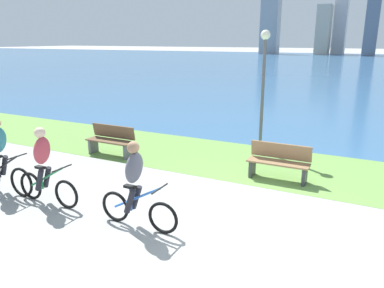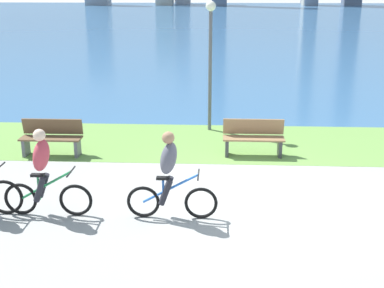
{
  "view_description": "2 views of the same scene",
  "coord_description": "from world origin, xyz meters",
  "px_view_note": "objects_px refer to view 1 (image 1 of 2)",
  "views": [
    {
      "loc": [
        2.24,
        -6.3,
        3.36
      ],
      "look_at": [
        -1.07,
        0.31,
        1.27
      ],
      "focal_mm": 34.71,
      "sensor_mm": 36.0,
      "label": 1
    },
    {
      "loc": [
        -0.64,
        -9.55,
        4.14
      ],
      "look_at": [
        -1.13,
        0.03,
        1.03
      ],
      "focal_mm": 47.24,
      "sensor_mm": 36.0,
      "label": 2
    }
  ],
  "objects_px": {
    "cyclist_trailing": "(44,166)",
    "lamppost_tall": "(264,73)",
    "bench_near_path": "(111,140)",
    "cyclist_distant_rear": "(1,157)",
    "cyclist_lead": "(135,185)",
    "bench_far_along_path": "(279,162)"
  },
  "relations": [
    {
      "from": "cyclist_trailing",
      "to": "lamppost_tall",
      "type": "relative_size",
      "value": 0.46
    },
    {
      "from": "cyclist_trailing",
      "to": "bench_near_path",
      "type": "bearing_deg",
      "value": 105.95
    },
    {
      "from": "cyclist_trailing",
      "to": "cyclist_distant_rear",
      "type": "height_order",
      "value": "cyclist_distant_rear"
    },
    {
      "from": "cyclist_distant_rear",
      "to": "lamppost_tall",
      "type": "relative_size",
      "value": 0.48
    },
    {
      "from": "cyclist_lead",
      "to": "cyclist_trailing",
      "type": "height_order",
      "value": "cyclist_trailing"
    },
    {
      "from": "cyclist_trailing",
      "to": "cyclist_distant_rear",
      "type": "relative_size",
      "value": 0.96
    },
    {
      "from": "cyclist_distant_rear",
      "to": "bench_near_path",
      "type": "height_order",
      "value": "cyclist_distant_rear"
    },
    {
      "from": "cyclist_lead",
      "to": "lamppost_tall",
      "type": "bearing_deg",
      "value": 83.89
    },
    {
      "from": "cyclist_trailing",
      "to": "bench_near_path",
      "type": "distance_m",
      "value": 3.5
    },
    {
      "from": "cyclist_distant_rear",
      "to": "bench_far_along_path",
      "type": "height_order",
      "value": "cyclist_distant_rear"
    },
    {
      "from": "cyclist_trailing",
      "to": "bench_near_path",
      "type": "xyz_separation_m",
      "value": [
        -0.96,
        3.35,
        -0.38
      ]
    },
    {
      "from": "cyclist_distant_rear",
      "to": "cyclist_lead",
      "type": "bearing_deg",
      "value": 0.0
    },
    {
      "from": "cyclist_trailing",
      "to": "cyclist_distant_rear",
      "type": "xyz_separation_m",
      "value": [
        -1.33,
        -0.0,
        0.01
      ]
    },
    {
      "from": "bench_near_path",
      "to": "cyclist_trailing",
      "type": "bearing_deg",
      "value": -74.05
    },
    {
      "from": "bench_near_path",
      "to": "bench_far_along_path",
      "type": "relative_size",
      "value": 1.0
    },
    {
      "from": "cyclist_lead",
      "to": "bench_near_path",
      "type": "relative_size",
      "value": 1.11
    },
    {
      "from": "cyclist_lead",
      "to": "cyclist_trailing",
      "type": "bearing_deg",
      "value": 180.0
    },
    {
      "from": "cyclist_trailing",
      "to": "cyclist_distant_rear",
      "type": "bearing_deg",
      "value": -180.0
    },
    {
      "from": "cyclist_lead",
      "to": "bench_far_along_path",
      "type": "bearing_deg",
      "value": 64.17
    },
    {
      "from": "cyclist_lead",
      "to": "bench_near_path",
      "type": "xyz_separation_m",
      "value": [
        -3.24,
        3.35,
        -0.38
      ]
    },
    {
      "from": "cyclist_lead",
      "to": "bench_near_path",
      "type": "bearing_deg",
      "value": 134.07
    },
    {
      "from": "bench_near_path",
      "to": "cyclist_distant_rear",
      "type": "bearing_deg",
      "value": -96.33
    }
  ]
}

